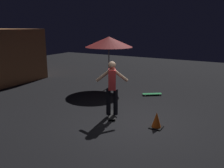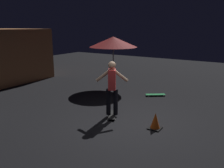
% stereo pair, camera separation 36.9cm
% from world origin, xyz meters
% --- Properties ---
extents(ground_plane, '(28.00, 28.00, 0.00)m').
position_xyz_m(ground_plane, '(0.00, 0.00, 0.00)').
color(ground_plane, black).
extents(patio_umbrella, '(2.10, 2.10, 2.30)m').
position_xyz_m(patio_umbrella, '(3.24, 2.67, 2.07)').
color(patio_umbrella, slate).
rests_on(patio_umbrella, ground_plane).
extents(skateboard_ridden, '(0.78, 0.56, 0.07)m').
position_xyz_m(skateboard_ridden, '(0.21, 0.79, 0.06)').
color(skateboard_ridden, black).
rests_on(skateboard_ridden, ground_plane).
extents(skateboard_spare, '(0.62, 0.75, 0.07)m').
position_xyz_m(skateboard_spare, '(3.03, 0.51, 0.06)').
color(skateboard_spare, green).
rests_on(skateboard_spare, ground_plane).
extents(skater, '(0.57, 0.89, 1.67)m').
position_xyz_m(skater, '(0.21, 0.79, 1.04)').
color(skater, black).
rests_on(skater, skateboard_ridden).
extents(traffic_cone, '(0.34, 0.34, 0.46)m').
position_xyz_m(traffic_cone, '(0.11, -0.69, 0.21)').
color(traffic_cone, black).
rests_on(traffic_cone, ground_plane).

